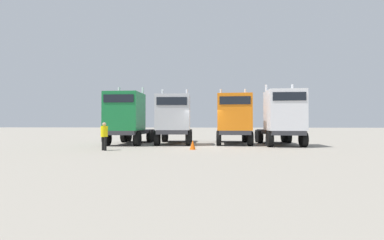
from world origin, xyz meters
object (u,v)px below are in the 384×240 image
semi_truck_orange (234,119)px  visitor_in_hivis (104,134)px  semi_truck_green (127,118)px  semi_truck_white (282,118)px  semi_truck_silver (174,119)px  traffic_cone_near (193,145)px

semi_truck_orange → visitor_in_hivis: bearing=-55.2°
semi_truck_green → semi_truck_white: semi_truck_white is taller
semi_truck_white → semi_truck_orange: bearing=-104.5°
semi_truck_silver → visitor_in_hivis: 6.05m
semi_truck_silver → semi_truck_white: semi_truck_white is taller
semi_truck_orange → traffic_cone_near: size_ratio=10.38×
semi_truck_silver → semi_truck_white: 7.85m
semi_truck_orange → visitor_in_hivis: size_ratio=3.72×
semi_truck_silver → traffic_cone_near: 4.62m
semi_truck_green → semi_truck_silver: 3.50m
semi_truck_orange → semi_truck_white: bearing=77.4°
semi_truck_orange → traffic_cone_near: semi_truck_orange is taller
visitor_in_hivis → traffic_cone_near: (5.08, 0.93, -0.65)m
semi_truck_green → traffic_cone_near: semi_truck_green is taller
semi_truck_orange → semi_truck_white: size_ratio=1.02×
semi_truck_green → semi_truck_orange: semi_truck_green is taller
semi_truck_white → traffic_cone_near: 7.17m
traffic_cone_near → visitor_in_hivis: bearing=-169.6°
semi_truck_silver → visitor_in_hivis: size_ratio=3.98×
semi_truck_green → traffic_cone_near: 6.42m
semi_truck_orange → semi_truck_white: semi_truck_white is taller
semi_truck_green → semi_truck_silver: semi_truck_green is taller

